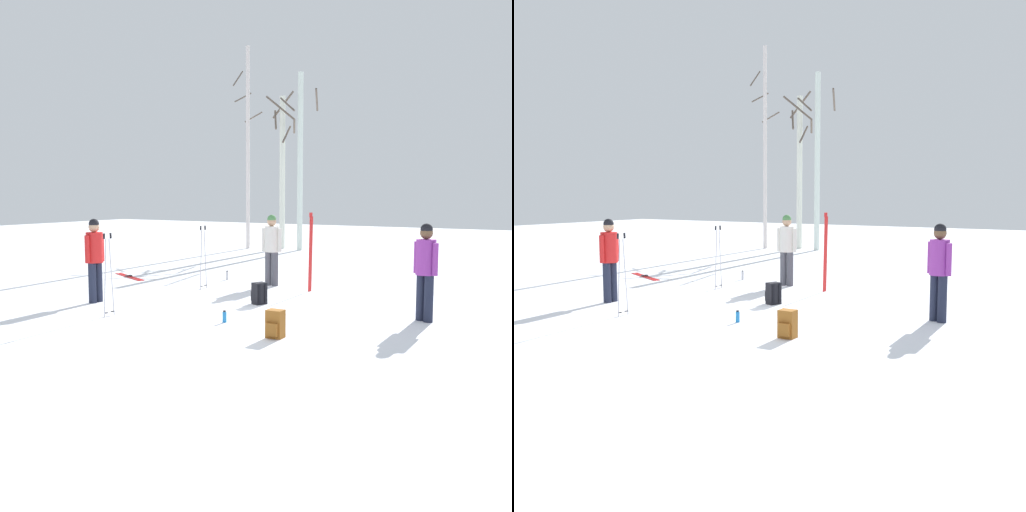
{
  "view_description": "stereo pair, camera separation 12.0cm",
  "coord_description": "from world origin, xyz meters",
  "views": [
    {
      "loc": [
        6.12,
        -8.62,
        2.24
      ],
      "look_at": [
        0.05,
        1.59,
        1.0
      ],
      "focal_mm": 42.59,
      "sensor_mm": 36.0,
      "label": 1
    },
    {
      "loc": [
        6.22,
        -8.56,
        2.24
      ],
      "look_at": [
        0.05,
        1.59,
        1.0
      ],
      "focal_mm": 42.59,
      "sensor_mm": 36.0,
      "label": 2
    }
  ],
  "objects": [
    {
      "name": "person_1",
      "position": [
        3.31,
        1.87,
        0.98
      ],
      "size": [
        0.47,
        0.34,
        1.72
      ],
      "color": "#1E2338",
      "rests_on": "ground_plane"
    },
    {
      "name": "backpack_1",
      "position": [
        1.66,
        -0.53,
        0.21
      ],
      "size": [
        0.27,
        0.29,
        0.44
      ],
      "color": "#99591E",
      "rests_on": "ground_plane"
    },
    {
      "name": "ski_poles_0",
      "position": [
        -2.12,
        2.84,
        0.79
      ],
      "size": [
        0.07,
        0.28,
        1.48
      ],
      "color": "#B2B2BC",
      "rests_on": "ground_plane"
    },
    {
      "name": "birch_tree_1",
      "position": [
        -5.4,
        12.81,
        3.21
      ],
      "size": [
        1.32,
        1.41,
        6.28
      ],
      "color": "silver",
      "rests_on": "ground_plane"
    },
    {
      "name": "birch_tree_0",
      "position": [
        -6.64,
        12.2,
        4.06
      ],
      "size": [
        0.97,
        1.02,
        7.95
      ],
      "color": "silver",
      "rests_on": "ground_plane"
    },
    {
      "name": "person_2",
      "position": [
        -3.0,
        0.28,
        0.98
      ],
      "size": [
        0.34,
        0.52,
        1.72
      ],
      "color": "#1E2338",
      "rests_on": "ground_plane"
    },
    {
      "name": "backpack_0",
      "position": [
        -0.01,
        1.81,
        0.21
      ],
      "size": [
        0.34,
        0.32,
        0.44
      ],
      "color": "black",
      "rests_on": "ground_plane"
    },
    {
      "name": "birch_tree_2",
      "position": [
        -4.5,
        12.57,
        3.53
      ],
      "size": [
        1.66,
        1.65,
        6.8
      ],
      "color": "silver",
      "rests_on": "ground_plane"
    },
    {
      "name": "ski_pair_lying_0",
      "position": [
        -4.99,
        3.44,
        0.01
      ],
      "size": [
        1.57,
        0.9,
        0.05
      ],
      "color": "red",
      "rests_on": "ground_plane"
    },
    {
      "name": "ground_plane",
      "position": [
        0.0,
        0.0,
        0.0
      ],
      "size": [
        60.0,
        60.0,
        0.0
      ],
      "primitive_type": "plane",
      "color": "white"
    },
    {
      "name": "ski_poles_1",
      "position": [
        -1.76,
        -0.62,
        0.81
      ],
      "size": [
        0.07,
        0.27,
        1.52
      ],
      "color": "#B2B2BC",
      "rests_on": "ground_plane"
    },
    {
      "name": "person_0",
      "position": [
        -0.99,
        4.08,
        0.98
      ],
      "size": [
        0.52,
        0.34,
        1.72
      ],
      "color": "#4C4C56",
      "rests_on": "ground_plane"
    },
    {
      "name": "ski_pair_planted_0",
      "position": [
        0.19,
        3.79,
        0.89
      ],
      "size": [
        0.03,
        0.18,
        1.8
      ],
      "color": "red",
      "rests_on": "ground_plane"
    },
    {
      "name": "water_bottle_0",
      "position": [
        -2.45,
        4.34,
        0.11
      ],
      "size": [
        0.06,
        0.06,
        0.24
      ],
      "color": "silver",
      "rests_on": "ground_plane"
    },
    {
      "name": "water_bottle_1",
      "position": [
        0.36,
        0.0,
        0.1
      ],
      "size": [
        0.07,
        0.07,
        0.21
      ],
      "color": "#1E72BF",
      "rests_on": "ground_plane"
    }
  ]
}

